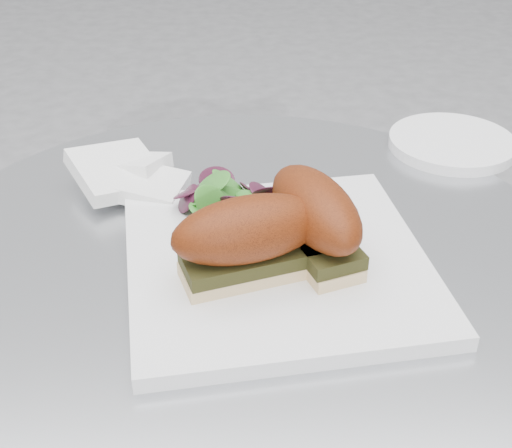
{
  "coord_description": "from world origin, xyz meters",
  "views": [
    {
      "loc": [
        0.0,
        -0.58,
        1.14
      ],
      "look_at": [
        0.02,
        0.01,
        0.77
      ],
      "focal_mm": 50.0,
      "sensor_mm": 36.0,
      "label": 1
    }
  ],
  "objects_px": {
    "saucer": "(452,143)",
    "sandwich_left": "(249,237)",
    "sandwich_right": "(315,216)",
    "plate": "(277,263)"
  },
  "relations": [
    {
      "from": "sandwich_left",
      "to": "sandwich_right",
      "type": "distance_m",
      "value": 0.07
    },
    {
      "from": "sandwich_left",
      "to": "saucer",
      "type": "distance_m",
      "value": 0.4
    },
    {
      "from": "plate",
      "to": "sandwich_right",
      "type": "distance_m",
      "value": 0.06
    },
    {
      "from": "plate",
      "to": "sandwich_right",
      "type": "height_order",
      "value": "sandwich_right"
    },
    {
      "from": "sandwich_right",
      "to": "plate",
      "type": "bearing_deg",
      "value": -102.98
    },
    {
      "from": "saucer",
      "to": "sandwich_left",
      "type": "bearing_deg",
      "value": -132.62
    },
    {
      "from": "sandwich_right",
      "to": "saucer",
      "type": "height_order",
      "value": "sandwich_right"
    },
    {
      "from": "sandwich_right",
      "to": "sandwich_left",
      "type": "bearing_deg",
      "value": -82.21
    },
    {
      "from": "sandwich_left",
      "to": "sandwich_right",
      "type": "xyz_separation_m",
      "value": [
        0.06,
        0.03,
        0.0
      ]
    },
    {
      "from": "sandwich_left",
      "to": "plate",
      "type": "bearing_deg",
      "value": 28.71
    }
  ]
}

